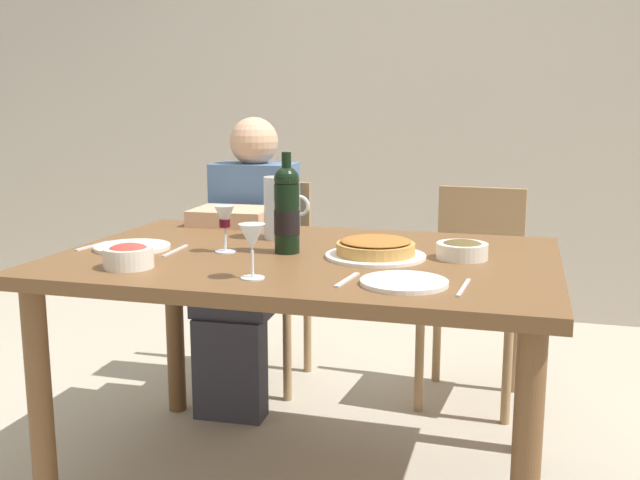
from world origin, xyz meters
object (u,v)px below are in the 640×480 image
dinner_plate_right_setting (404,282)px  chair_left (265,268)px  olive_bowl (462,249)px  diner_left (247,252)px  wine_bottle (287,210)px  wine_glass_left_diner (225,220)px  wine_glass_right_diner (252,239)px  baked_tart (376,249)px  salad_bowl (128,255)px  chair_right (475,280)px  dining_table (306,284)px  dinner_plate_left_setting (132,247)px  water_pitcher (280,211)px

dinner_plate_right_setting → chair_left: (-0.80, 1.17, -0.27)m
olive_bowl → diner_left: diner_left is taller
wine_bottle → wine_glass_left_diner: wine_bottle is taller
wine_glass_left_diner → wine_glass_right_diner: (0.21, -0.30, 0.00)m
baked_tart → salad_bowl: size_ratio=2.15×
dinner_plate_right_setting → chair_right: 1.23m
chair_left → wine_bottle: bearing=111.8°
wine_bottle → chair_left: wine_bottle is taller
dining_table → dinner_plate_right_setting: 0.47m
dining_table → wine_bottle: 0.24m
diner_left → dinner_plate_left_setting: bearing=78.5°
chair_left → diner_left: bearing=89.6°
wine_glass_right_diner → salad_bowl: bearing=175.6°
wine_bottle → water_pitcher: size_ratio=1.47×
olive_bowl → dinner_plate_left_setting: olive_bowl is taller
wine_glass_left_diner → diner_left: diner_left is taller
water_pitcher → diner_left: size_ratio=0.18×
baked_tart → chair_right: 0.97m
dining_table → dinner_plate_right_setting: size_ratio=6.62×
salad_bowl → diner_left: bearing=91.0°
dinner_plate_right_setting → dining_table: bearing=140.1°
dining_table → olive_bowl: olive_bowl is taller
salad_bowl → wine_glass_left_diner: wine_glass_left_diner is taller
baked_tart → dinner_plate_left_setting: baked_tart is taller
water_pitcher → dinner_plate_right_setting: size_ratio=0.93×
salad_bowl → dinner_plate_left_setting: (-0.13, 0.24, -0.03)m
dinner_plate_right_setting → chair_left: 1.44m
wine_bottle → salad_bowl: 0.49m
baked_tart → chair_left: 1.13m
chair_right → water_pitcher: bearing=52.1°
dining_table → wine_glass_right_diner: bearing=-97.8°
olive_bowl → water_pitcher: bearing=164.9°
dinner_plate_right_setting → olive_bowl: bearing=72.3°
wine_glass_right_diner → diner_left: (-0.40, 0.97, -0.25)m
wine_bottle → dinner_plate_left_setting: size_ratio=1.30×
baked_tart → chair_right: size_ratio=0.35×
wine_glass_right_diner → olive_bowl: bearing=38.3°
baked_tart → olive_bowl: bearing=11.9°
water_pitcher → wine_glass_left_diner: size_ratio=1.45×
dinner_plate_right_setting → chair_right: bearing=84.9°
wine_glass_left_diner → baked_tart: bearing=5.7°
olive_bowl → wine_glass_right_diner: 0.66m
chair_left → chair_right: size_ratio=1.00×
salad_bowl → olive_bowl: 0.97m
baked_tart → wine_glass_right_diner: (-0.26, -0.35, 0.08)m
diner_left → wine_bottle: bearing=118.8°
diner_left → chair_right: diner_left is taller
wine_glass_right_diner → dinner_plate_left_setting: bearing=152.0°
olive_bowl → diner_left: 1.09m
water_pitcher → dinner_plate_right_setting: water_pitcher is taller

